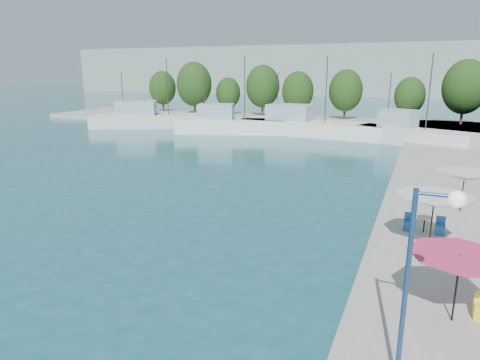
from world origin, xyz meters
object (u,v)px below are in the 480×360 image
at_px(trawler_03, 307,127).
at_px(trawler_01, 153,120).
at_px(umbrella_cream, 465,176).
at_px(trawler_04, 410,135).
at_px(umbrella_white, 434,201).
at_px(trawler_02, 230,125).
at_px(street_lamp, 425,256).
at_px(umbrella_pink, 460,263).

bearing_deg(trawler_03, trawler_01, -172.65).
distance_m(trawler_01, umbrella_cream, 47.42).
xyz_separation_m(trawler_04, umbrella_cream, (3.52, -25.60, 1.47)).
distance_m(trawler_01, umbrella_white, 50.30).
bearing_deg(trawler_02, umbrella_cream, -63.53).
xyz_separation_m(trawler_03, street_lamp, (13.97, -43.83, 3.02)).
distance_m(trawler_02, umbrella_pink, 45.36).
bearing_deg(umbrella_pink, umbrella_cream, 85.55).
bearing_deg(street_lamp, trawler_01, 129.99).
bearing_deg(umbrella_cream, umbrella_white, -103.68).
bearing_deg(umbrella_white, trawler_02, 126.45).
distance_m(umbrella_pink, umbrella_cream, 11.97).
bearing_deg(trawler_01, street_lamp, -76.14).
xyz_separation_m(trawler_02, umbrella_pink, (24.76, -37.97, 1.44)).
bearing_deg(umbrella_cream, street_lamp, -97.36).
relative_size(trawler_03, umbrella_pink, 6.18).
relative_size(trawler_02, street_lamp, 3.08).
bearing_deg(umbrella_cream, trawler_04, 97.82).
distance_m(umbrella_pink, umbrella_white, 5.41).
bearing_deg(trawler_01, trawler_04, -29.53).
height_order(umbrella_cream, street_lamp, street_lamp).
relative_size(trawler_01, street_lamp, 3.68).
bearing_deg(trawler_03, umbrella_white, -62.65).
xyz_separation_m(trawler_04, street_lamp, (1.51, -41.14, 3.01)).
xyz_separation_m(trawler_01, umbrella_white, (37.13, -33.90, 1.78)).
relative_size(trawler_04, street_lamp, 2.57).
height_order(trawler_01, trawler_04, same).
bearing_deg(umbrella_pink, trawler_01, 133.92).
distance_m(trawler_04, street_lamp, 41.28).
height_order(trawler_02, trawler_03, same).
relative_size(trawler_03, umbrella_white, 6.02).
relative_size(umbrella_pink, street_lamp, 0.60).
distance_m(trawler_01, trawler_02, 13.10).
distance_m(trawler_04, umbrella_cream, 25.88).
bearing_deg(umbrella_pink, trawler_03, 110.52).
bearing_deg(street_lamp, umbrella_cream, 82.05).
bearing_deg(trawler_04, street_lamp, -65.90).
distance_m(trawler_02, trawler_04, 22.18).
height_order(trawler_01, umbrella_pink, trawler_01).
relative_size(trawler_02, umbrella_white, 4.98).
xyz_separation_m(trawler_03, umbrella_cream, (15.98, -28.28, 1.47)).
bearing_deg(umbrella_pink, trawler_02, 123.11).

